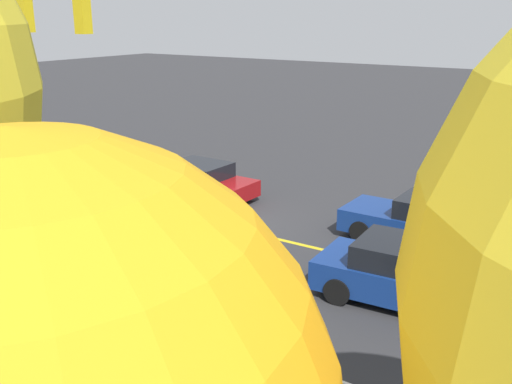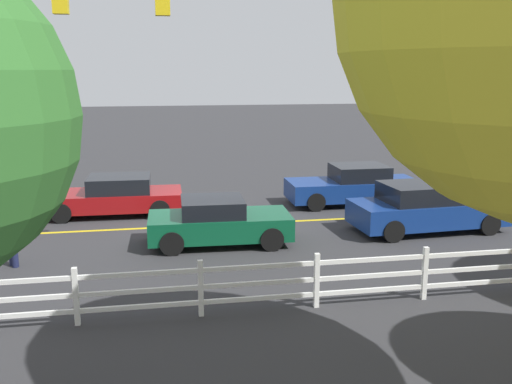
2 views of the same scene
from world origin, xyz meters
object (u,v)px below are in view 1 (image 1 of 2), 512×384
(car_1, at_px, (414,275))
(car_2, at_px, (427,223))
(pedestrian, at_px, (43,196))
(car_0, at_px, (196,180))
(car_3, at_px, (192,228))

(car_1, relative_size, car_2, 0.98)
(car_2, height_order, pedestrian, pedestrian)
(car_0, bearing_deg, car_3, 128.89)
(car_3, distance_m, pedestrian, 5.30)
(car_2, xyz_separation_m, car_3, (5.39, 3.98, -0.03))
(car_0, distance_m, car_2, 8.41)
(car_1, xyz_separation_m, pedestrian, (11.51, 1.18, 0.22))
(car_1, relative_size, pedestrian, 2.74)
(car_1, height_order, pedestrian, pedestrian)
(car_0, height_order, pedestrian, pedestrian)
(car_2, bearing_deg, car_1, 104.25)
(car_2, distance_m, car_3, 6.70)
(car_0, xyz_separation_m, pedestrian, (2.20, 4.87, 0.30))
(car_0, distance_m, car_1, 10.02)
(car_2, relative_size, pedestrian, 2.79)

